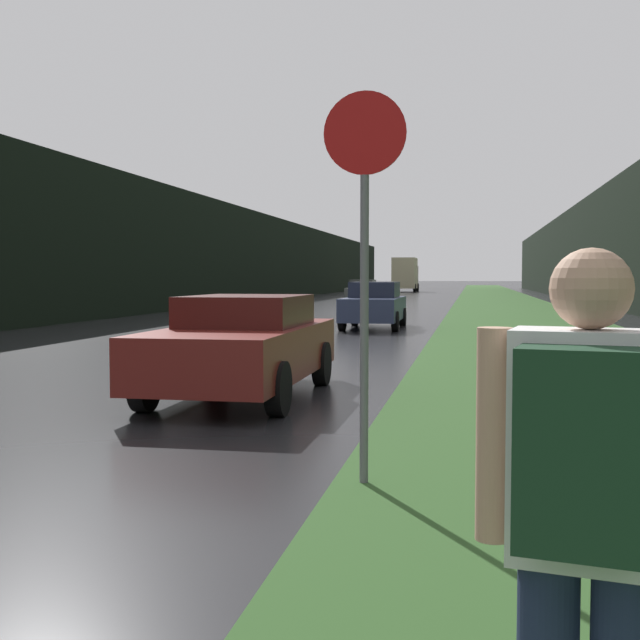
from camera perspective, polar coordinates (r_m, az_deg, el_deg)
name	(u,v)px	position (r m, az deg, el deg)	size (l,w,h in m)	color
grass_verge	(514,313)	(37.86, 13.64, 0.49)	(6.00, 240.00, 0.02)	#2D5123
lane_stripe_c	(164,375)	(14.06, -11.02, -3.83)	(0.12, 3.00, 0.01)	silver
lane_stripe_d	(267,342)	(20.69, -3.80, -1.56)	(0.12, 3.00, 0.01)	silver
treeline_far_side	(222,255)	(50.18, -6.98, 4.63)	(2.00, 140.00, 6.07)	black
treeline_near_side	(615,248)	(48.45, 20.23, 4.86)	(2.00, 140.00, 6.64)	black
stop_sign	(364,249)	(6.43, 3.18, 5.06)	(0.66, 0.07, 3.16)	slate
hitchhiker_with_backpack	(586,526)	(2.35, 18.40, -13.72)	(0.61, 0.48, 1.77)	#1E2847
car_passing_near	(243,345)	(11.29, -5.47, -1.76)	(1.92, 4.57, 1.42)	maroon
car_passing_far	(374,305)	(26.17, 3.86, 1.06)	(1.85, 4.37, 1.51)	#2D3856
car_oncoming	(363,291)	(53.97, 3.08, 2.09)	(1.96, 4.55, 1.47)	#4C514C
delivery_truck	(405,274)	(88.35, 6.10, 3.25)	(2.61, 7.00, 3.69)	#6E684F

